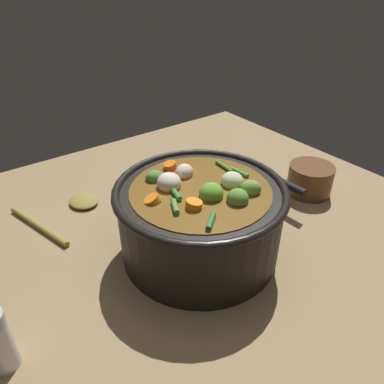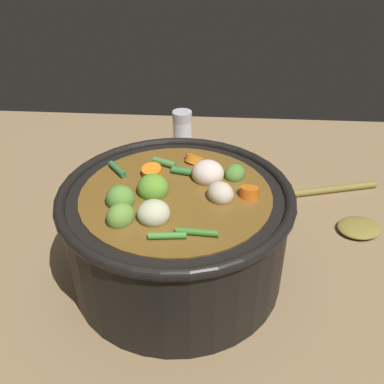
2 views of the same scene
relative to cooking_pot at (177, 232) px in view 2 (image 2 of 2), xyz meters
name	(u,v)px [view 2 (image 2 of 2)]	position (x,y,z in m)	size (l,w,h in m)	color
ground_plane	(178,273)	(0.00, 0.00, -0.08)	(1.10, 1.10, 0.00)	#8C704C
cooking_pot	(177,232)	(0.00, 0.00, 0.00)	(0.30, 0.30, 0.16)	black
wooden_spoon	(347,214)	(0.15, -0.27, -0.07)	(0.18, 0.19, 0.01)	olive
salt_shaker	(182,134)	(0.35, 0.02, -0.03)	(0.04, 0.04, 0.10)	silver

